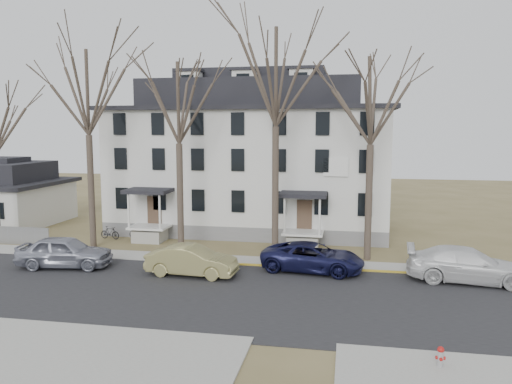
% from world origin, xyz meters
% --- Properties ---
extents(ground, '(120.00, 120.00, 0.00)m').
position_xyz_m(ground, '(0.00, 0.00, 0.00)').
color(ground, olive).
rests_on(ground, ground).
extents(main_road, '(120.00, 10.00, 0.04)m').
position_xyz_m(main_road, '(0.00, 2.00, 0.00)').
color(main_road, '#27272A').
rests_on(main_road, ground).
extents(far_sidewalk, '(120.00, 2.00, 0.08)m').
position_xyz_m(far_sidewalk, '(0.00, 8.00, 0.00)').
color(far_sidewalk, '#A09F97').
rests_on(far_sidewalk, ground).
extents(yellow_curb, '(14.00, 0.25, 0.06)m').
position_xyz_m(yellow_curb, '(5.00, 7.10, 0.00)').
color(yellow_curb, gold).
rests_on(yellow_curb, ground).
extents(boarding_house, '(20.80, 12.36, 12.05)m').
position_xyz_m(boarding_house, '(-2.00, 17.95, 5.38)').
color(boarding_house, slate).
rests_on(boarding_house, ground).
extents(small_house, '(8.70, 8.70, 5.00)m').
position_xyz_m(small_house, '(-22.00, 16.00, 2.25)').
color(small_house, silver).
rests_on(small_house, ground).
extents(tree_far_left, '(8.40, 8.40, 13.72)m').
position_xyz_m(tree_far_left, '(-11.00, 9.80, 10.34)').
color(tree_far_left, '#473B31').
rests_on(tree_far_left, ground).
extents(tree_mid_left, '(7.80, 7.80, 12.74)m').
position_xyz_m(tree_mid_left, '(-5.00, 9.80, 9.60)').
color(tree_mid_left, '#473B31').
rests_on(tree_mid_left, ground).
extents(tree_center, '(9.00, 9.00, 14.70)m').
position_xyz_m(tree_center, '(1.00, 9.80, 11.08)').
color(tree_center, '#473B31').
rests_on(tree_center, ground).
extents(tree_mid_right, '(7.80, 7.80, 12.74)m').
position_xyz_m(tree_mid_right, '(6.50, 9.80, 9.60)').
color(tree_mid_right, '#473B31').
rests_on(tree_mid_right, ground).
extents(car_silver, '(5.36, 2.74, 1.75)m').
position_xyz_m(car_silver, '(-10.06, 4.92, 0.87)').
color(car_silver, '#9195A4').
rests_on(car_silver, ground).
extents(car_tan, '(4.86, 1.97, 1.57)m').
position_xyz_m(car_tan, '(-2.66, 4.71, 0.78)').
color(car_tan, '#938C54').
rests_on(car_tan, ground).
extents(car_navy, '(5.77, 3.23, 1.53)m').
position_xyz_m(car_navy, '(3.51, 6.66, 0.76)').
color(car_navy, '#14163C').
rests_on(car_navy, ground).
extents(car_white, '(6.09, 2.92, 1.71)m').
position_xyz_m(car_white, '(11.28, 6.17, 0.86)').
color(car_white, silver).
rests_on(car_white, ground).
extents(bicycle_left, '(1.84, 0.70, 0.95)m').
position_xyz_m(bicycle_left, '(-8.76, 12.36, 0.48)').
color(bicycle_left, black).
rests_on(bicycle_left, ground).
extents(bicycle_right, '(1.53, 0.65, 0.89)m').
position_xyz_m(bicycle_right, '(-10.95, 12.02, 0.45)').
color(bicycle_right, black).
rests_on(bicycle_right, ground).
extents(fire_hydrant, '(0.31, 0.29, 0.75)m').
position_xyz_m(fire_hydrant, '(8.31, -3.64, 0.38)').
color(fire_hydrant, '#B7B7BA').
rests_on(fire_hydrant, ground).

